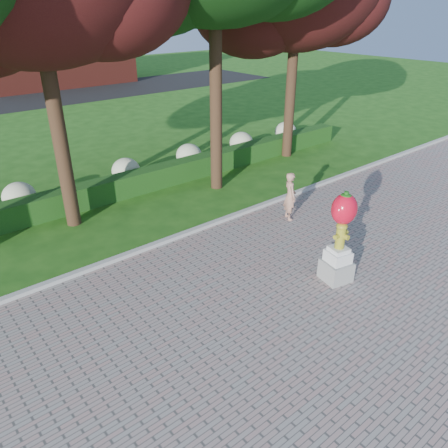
% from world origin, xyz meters
% --- Properties ---
extents(ground, '(100.00, 100.00, 0.00)m').
position_xyz_m(ground, '(0.00, 0.00, 0.00)').
color(ground, '#1E4E13').
rests_on(ground, ground).
extents(walkway, '(40.00, 14.00, 0.04)m').
position_xyz_m(walkway, '(0.00, -4.00, 0.02)').
color(walkway, gray).
rests_on(walkway, ground).
extents(curb, '(40.00, 0.18, 0.15)m').
position_xyz_m(curb, '(0.00, 3.00, 0.07)').
color(curb, '#ADADA5').
rests_on(curb, ground).
extents(lawn_hedge, '(24.00, 0.70, 0.80)m').
position_xyz_m(lawn_hedge, '(0.00, 7.00, 0.40)').
color(lawn_hedge, '#153F12').
rests_on(lawn_hedge, ground).
extents(hydrangea_row, '(20.10, 1.10, 0.99)m').
position_xyz_m(hydrangea_row, '(0.57, 8.00, 0.55)').
color(hydrangea_row, beige).
rests_on(hydrangea_row, ground).
extents(building_right, '(12.00, 8.00, 6.40)m').
position_xyz_m(building_right, '(8.00, 34.00, 3.20)').
color(building_right, maroon).
rests_on(building_right, ground).
extents(hydrant_sculpture, '(0.78, 0.78, 2.42)m').
position_xyz_m(hydrant_sculpture, '(1.83, -1.40, 1.32)').
color(hydrant_sculpture, gray).
rests_on(hydrant_sculpture, walkway).
extents(woman, '(0.58, 0.68, 1.58)m').
position_xyz_m(woman, '(3.54, 1.79, 0.83)').
color(woman, tan).
rests_on(woman, walkway).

